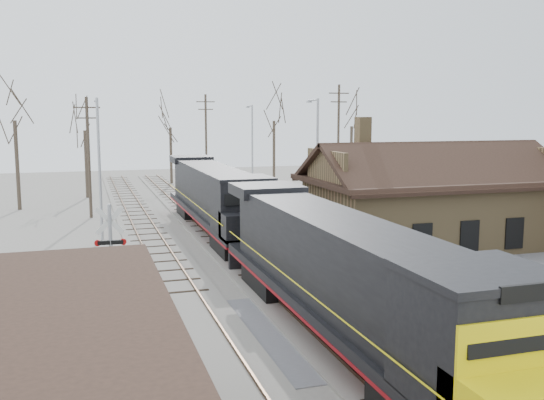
# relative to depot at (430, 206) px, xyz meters

# --- Properties ---
(ground) EXTENTS (140.00, 140.00, 0.00)m
(ground) POSITION_rel_depot_xyz_m (-11.99, -12.00, -2.41)
(ground) COLOR gray
(ground) RESTS_ON ground
(road) EXTENTS (60.00, 9.00, 0.03)m
(road) POSITION_rel_depot_xyz_m (-11.99, -12.00, -2.39)
(road) COLOR #5E5E63
(road) RESTS_ON ground
(track_main) EXTENTS (3.40, 90.00, 0.24)m
(track_main) POSITION_rel_depot_xyz_m (-11.99, 3.00, -2.34)
(track_main) COLOR gray
(track_main) RESTS_ON ground
(track_siding) EXTENTS (3.40, 90.00, 0.24)m
(track_siding) POSITION_rel_depot_xyz_m (-16.49, 3.00, -2.34)
(track_siding) COLOR gray
(track_siding) RESTS_ON ground
(depot) EXTENTS (15.20, 9.31, 7.90)m
(depot) POSITION_rel_depot_xyz_m (0.00, 0.00, 0.00)
(depot) COLOR olive
(depot) RESTS_ON ground
(locomotive_lead) EXTENTS (3.14, 21.05, 4.68)m
(locomotive_lead) POSITION_rel_depot_xyz_m (-11.99, -14.13, 0.05)
(locomotive_lead) COLOR black
(locomotive_lead) RESTS_ON ground
(locomotive_trailing) EXTENTS (3.14, 21.05, 4.43)m
(locomotive_trailing) POSITION_rel_depot_xyz_m (-11.99, 7.19, 0.05)
(locomotive_trailing) COLOR black
(locomotive_trailing) RESTS_ON ground
(crossbuck_near) EXTENTS (1.05, 0.39, 3.76)m
(crossbuck_near) POSITION_rel_depot_xyz_m (-8.78, -16.42, -0.62)
(crossbuck_near) COLOR #A5A8AD
(crossbuck_near) RESTS_ON ground
(crossbuck_far) EXTENTS (1.28, 0.34, 4.48)m
(crossbuck_far) POSITION_rel_depot_xyz_m (-19.50, -7.52, -0.33)
(crossbuck_far) COLOR #A5A8AD
(crossbuck_far) RESTS_ON ground
(streetlight_a) EXTENTS (0.25, 2.04, 9.10)m
(streetlight_a) POSITION_rel_depot_xyz_m (-19.44, 7.76, 2.68)
(streetlight_a) COLOR #A5A8AD
(streetlight_a) RESTS_ON ground
(streetlight_b) EXTENTS (0.25, 2.04, 9.15)m
(streetlight_b) POSITION_rel_depot_xyz_m (-4.72, 7.30, 2.71)
(streetlight_b) COLOR #A5A8AD
(streetlight_b) RESTS_ON ground
(streetlight_c) EXTENTS (0.25, 2.04, 8.99)m
(streetlight_c) POSITION_rel_depot_xyz_m (-4.23, 26.14, 2.62)
(streetlight_c) COLOR #A5A8AD
(streetlight_c) RESTS_ON ground
(utility_pole_a) EXTENTS (2.00, 0.24, 9.38)m
(utility_pole_a) POSITION_rel_depot_xyz_m (-20.00, 16.61, 2.50)
(utility_pole_a) COLOR #382D23
(utility_pole_a) RESTS_ON ground
(utility_pole_b) EXTENTS (2.00, 0.24, 10.19)m
(utility_pole_b) POSITION_rel_depot_xyz_m (-7.67, 32.28, 2.92)
(utility_pole_b) COLOR #382D23
(utility_pole_b) RESTS_ON ground
(utility_pole_c) EXTENTS (2.00, 0.24, 10.81)m
(utility_pole_c) POSITION_rel_depot_xyz_m (2.56, 20.23, 3.23)
(utility_pole_c) COLOR #382D23
(utility_pole_c) RESTS_ON ground
(tree_a) EXTENTS (5.04, 5.04, 12.35)m
(tree_a) POSITION_rel_depot_xyz_m (-25.76, 22.67, 6.40)
(tree_a) COLOR #382D23
(tree_a) RESTS_ON ground
(tree_b) EXTENTS (4.35, 4.35, 10.66)m
(tree_b) POSITION_rel_depot_xyz_m (-20.15, 28.90, 5.19)
(tree_b) COLOR #382D23
(tree_b) RESTS_ON ground
(tree_c) EXTENTS (4.38, 4.38, 10.73)m
(tree_c) POSITION_rel_depot_xyz_m (-10.72, 37.78, 5.23)
(tree_c) COLOR #382D23
(tree_c) RESTS_ON ground
(tree_d) EXTENTS (4.91, 4.91, 12.03)m
(tree_d) POSITION_rel_depot_xyz_m (-0.09, 31.92, 6.17)
(tree_d) COLOR #382D23
(tree_d) RESTS_ON ground
(tree_e) EXTENTS (4.56, 4.56, 11.18)m
(tree_e) POSITION_rel_depot_xyz_m (6.33, 25.48, 5.55)
(tree_e) COLOR #382D23
(tree_e) RESTS_ON ground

